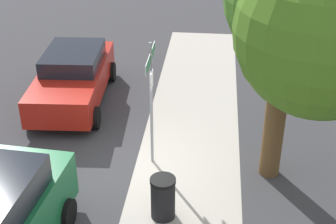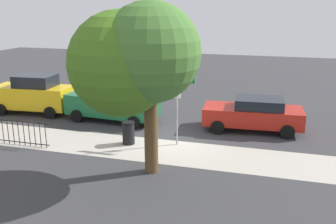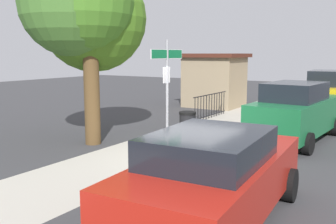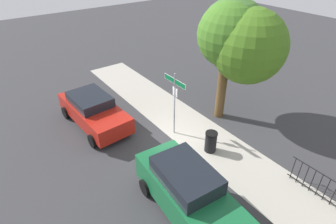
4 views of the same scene
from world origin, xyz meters
The scene contains 9 objects.
ground_plane centered at (0.00, 0.00, 0.00)m, with size 60.00×60.00×0.00m, color #38383A.
sidewalk_strip centered at (2.00, 1.30, 0.00)m, with size 24.00×2.60×0.00m, color #B3ADA0.
street_sign centered at (-0.47, 0.40, 2.20)m, with size 1.51×0.07×3.18m.
shade_tree centered at (-0.02, 3.73, 4.17)m, with size 4.35×3.68×5.97m.
car_red centered at (-3.48, -2.42, 0.83)m, with size 4.68×2.28×1.59m.
car_green centered at (3.54, -2.03, 0.97)m, with size 4.82×2.23×1.92m.
car_yellow centered at (8.36, -2.20, 1.05)m, with size 4.36×2.18×2.12m.
iron_fence centered at (6.15, 2.30, 0.55)m, with size 3.17×0.04×1.07m.
trash_bin centered at (1.56, 0.90, 0.49)m, with size 0.55×0.55×0.98m.
Camera 2 is at (-4.28, 15.19, 5.83)m, focal length 40.44 mm.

